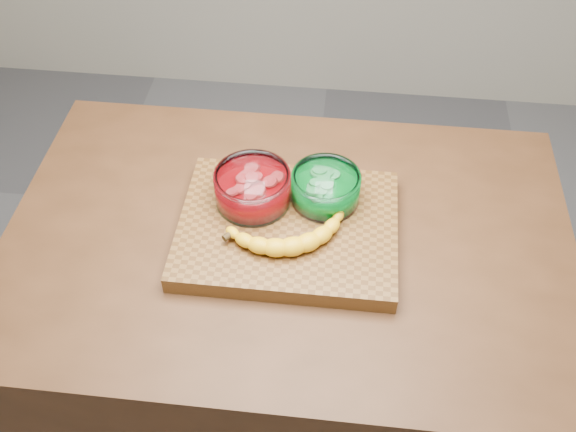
# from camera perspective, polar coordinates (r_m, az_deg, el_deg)

# --- Properties ---
(ground) EXTENTS (3.50, 3.50, 0.00)m
(ground) POSITION_cam_1_polar(r_m,az_deg,el_deg) (2.12, 0.00, -17.86)
(ground) COLOR #5C5D61
(ground) RESTS_ON ground
(counter) EXTENTS (1.20, 0.80, 0.90)m
(counter) POSITION_cam_1_polar(r_m,az_deg,el_deg) (1.72, 0.00, -11.58)
(counter) COLOR #472915
(counter) RESTS_ON ground
(cutting_board) EXTENTS (0.45, 0.35, 0.04)m
(cutting_board) POSITION_cam_1_polar(r_m,az_deg,el_deg) (1.34, 0.00, -1.16)
(cutting_board) COLOR brown
(cutting_board) RESTS_ON counter
(bowl_red) EXTENTS (0.16, 0.16, 0.07)m
(bowl_red) POSITION_cam_1_polar(r_m,az_deg,el_deg) (1.34, -3.15, 2.49)
(bowl_red) COLOR white
(bowl_red) RESTS_ON cutting_board
(bowl_green) EXTENTS (0.14, 0.14, 0.07)m
(bowl_green) POSITION_cam_1_polar(r_m,az_deg,el_deg) (1.35, 3.36, 2.51)
(bowl_green) COLOR white
(bowl_green) RESTS_ON cutting_board
(banana) EXTENTS (0.27, 0.16, 0.04)m
(banana) POSITION_cam_1_polar(r_m,az_deg,el_deg) (1.28, -0.25, -1.20)
(banana) COLOR yellow
(banana) RESTS_ON cutting_board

